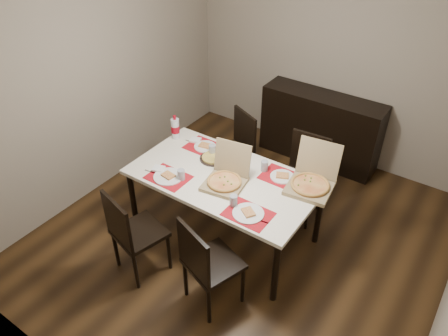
{
  "coord_description": "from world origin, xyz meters",
  "views": [
    {
      "loc": [
        1.7,
        -2.82,
        3.27
      ],
      "look_at": [
        -0.2,
        -0.07,
        0.85
      ],
      "focal_mm": 35.0,
      "sensor_mm": 36.0,
      "label": 1
    }
  ],
  "objects_px": {
    "dip_bowl": "(236,171)",
    "chair_far_right": "(304,173)",
    "dining_table": "(224,182)",
    "soda_bottle": "(175,129)",
    "chair_far_left": "(236,147)",
    "pizza_box_center": "(226,179)",
    "sideboard": "(320,128)",
    "chair_near_left": "(132,231)",
    "chair_near_right": "(206,262)"
  },
  "relations": [
    {
      "from": "chair_near_right",
      "to": "dip_bowl",
      "type": "height_order",
      "value": "chair_near_right"
    },
    {
      "from": "dip_bowl",
      "to": "soda_bottle",
      "type": "height_order",
      "value": "soda_bottle"
    },
    {
      "from": "chair_far_right",
      "to": "soda_bottle",
      "type": "xyz_separation_m",
      "value": [
        -1.31,
        -0.52,
        0.35
      ]
    },
    {
      "from": "dining_table",
      "to": "soda_bottle",
      "type": "xyz_separation_m",
      "value": [
        -0.83,
        0.28,
        0.18
      ]
    },
    {
      "from": "chair_near_right",
      "to": "soda_bottle",
      "type": "distance_m",
      "value": 1.65
    },
    {
      "from": "sideboard",
      "to": "soda_bottle",
      "type": "distance_m",
      "value": 1.92
    },
    {
      "from": "dip_bowl",
      "to": "chair_far_right",
      "type": "bearing_deg",
      "value": 57.45
    },
    {
      "from": "chair_near_left",
      "to": "pizza_box_center",
      "type": "bearing_deg",
      "value": 59.5
    },
    {
      "from": "dip_bowl",
      "to": "chair_near_right",
      "type": "bearing_deg",
      "value": -70.9
    },
    {
      "from": "chair_near_right",
      "to": "dining_table",
      "type": "bearing_deg",
      "value": 114.94
    },
    {
      "from": "chair_near_right",
      "to": "chair_far_right",
      "type": "distance_m",
      "value": 1.6
    },
    {
      "from": "sideboard",
      "to": "pizza_box_center",
      "type": "xyz_separation_m",
      "value": [
        -0.12,
        -1.93,
        0.36
      ]
    },
    {
      "from": "chair_far_left",
      "to": "dining_table",
      "type": "bearing_deg",
      "value": -64.3
    },
    {
      "from": "dining_table",
      "to": "chair_far_right",
      "type": "distance_m",
      "value": 0.95
    },
    {
      "from": "sideboard",
      "to": "chair_near_left",
      "type": "relative_size",
      "value": 1.61
    },
    {
      "from": "chair_far_left",
      "to": "pizza_box_center",
      "type": "xyz_separation_m",
      "value": [
        0.46,
        -0.88,
        0.3
      ]
    },
    {
      "from": "chair_near_right",
      "to": "dip_bowl",
      "type": "distance_m",
      "value": 1.01
    },
    {
      "from": "chair_far_right",
      "to": "chair_far_left",
      "type": "bearing_deg",
      "value": 179.64
    },
    {
      "from": "dining_table",
      "to": "chair_near_right",
      "type": "bearing_deg",
      "value": -65.06
    },
    {
      "from": "chair_near_right",
      "to": "chair_far_left",
      "type": "xyz_separation_m",
      "value": [
        -0.76,
        1.6,
        0.0
      ]
    },
    {
      "from": "chair_far_right",
      "to": "chair_near_right",
      "type": "bearing_deg",
      "value": -93.9
    },
    {
      "from": "chair_near_left",
      "to": "chair_far_right",
      "type": "xyz_separation_m",
      "value": [
        0.88,
        1.68,
        0.0
      ]
    },
    {
      "from": "soda_bottle",
      "to": "dining_table",
      "type": "bearing_deg",
      "value": -18.64
    },
    {
      "from": "dining_table",
      "to": "pizza_box_center",
      "type": "height_order",
      "value": "pizza_box_center"
    },
    {
      "from": "chair_far_right",
      "to": "pizza_box_center",
      "type": "height_order",
      "value": "pizza_box_center"
    },
    {
      "from": "chair_far_right",
      "to": "soda_bottle",
      "type": "distance_m",
      "value": 1.45
    },
    {
      "from": "chair_far_left",
      "to": "dip_bowl",
      "type": "distance_m",
      "value": 0.85
    },
    {
      "from": "chair_near_right",
      "to": "chair_far_left",
      "type": "bearing_deg",
      "value": 115.32
    },
    {
      "from": "soda_bottle",
      "to": "sideboard",
      "type": "bearing_deg",
      "value": 56.75
    },
    {
      "from": "chair_near_left",
      "to": "chair_far_right",
      "type": "bearing_deg",
      "value": 62.48
    },
    {
      "from": "chair_near_left",
      "to": "soda_bottle",
      "type": "bearing_deg",
      "value": 110.34
    },
    {
      "from": "pizza_box_center",
      "to": "soda_bottle",
      "type": "distance_m",
      "value": 0.98
    },
    {
      "from": "chair_far_right",
      "to": "pizza_box_center",
      "type": "relative_size",
      "value": 2.06
    },
    {
      "from": "pizza_box_center",
      "to": "soda_bottle",
      "type": "bearing_deg",
      "value": 158.25
    },
    {
      "from": "chair_near_left",
      "to": "chair_far_right",
      "type": "distance_m",
      "value": 1.9
    },
    {
      "from": "dining_table",
      "to": "chair_far_right",
      "type": "xyz_separation_m",
      "value": [
        0.48,
        0.8,
        -0.17
      ]
    },
    {
      "from": "sideboard",
      "to": "pizza_box_center",
      "type": "height_order",
      "value": "pizza_box_center"
    },
    {
      "from": "dining_table",
      "to": "chair_near_left",
      "type": "bearing_deg",
      "value": -114.07
    },
    {
      "from": "chair_far_left",
      "to": "dip_bowl",
      "type": "height_order",
      "value": "chair_far_left"
    },
    {
      "from": "dining_table",
      "to": "chair_near_right",
      "type": "height_order",
      "value": "chair_near_right"
    },
    {
      "from": "chair_near_right",
      "to": "soda_bottle",
      "type": "xyz_separation_m",
      "value": [
        -1.2,
        1.08,
        0.35
      ]
    },
    {
      "from": "chair_near_right",
      "to": "chair_far_left",
      "type": "height_order",
      "value": "same"
    },
    {
      "from": "chair_near_right",
      "to": "chair_near_left",
      "type": "bearing_deg",
      "value": -173.57
    },
    {
      "from": "chair_near_left",
      "to": "soda_bottle",
      "type": "distance_m",
      "value": 1.29
    },
    {
      "from": "chair_near_left",
      "to": "sideboard",
      "type": "bearing_deg",
      "value": 77.71
    },
    {
      "from": "sideboard",
      "to": "pizza_box_center",
      "type": "bearing_deg",
      "value": -93.62
    },
    {
      "from": "chair_near_right",
      "to": "soda_bottle",
      "type": "height_order",
      "value": "soda_bottle"
    },
    {
      "from": "sideboard",
      "to": "soda_bottle",
      "type": "xyz_separation_m",
      "value": [
        -1.03,
        -1.57,
        0.42
      ]
    },
    {
      "from": "soda_bottle",
      "to": "chair_far_right",
      "type": "bearing_deg",
      "value": 21.54
    },
    {
      "from": "chair_far_left",
      "to": "chair_far_right",
      "type": "xyz_separation_m",
      "value": [
        0.87,
        -0.01,
        0.0
      ]
    }
  ]
}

